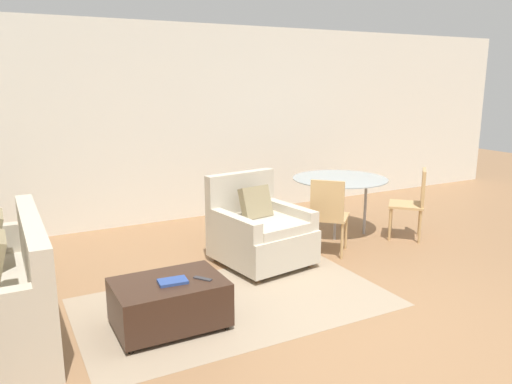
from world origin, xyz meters
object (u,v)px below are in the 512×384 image
tv_remote_primary (203,279)px  ottoman (169,302)px  armchair (259,232)px  book_stack (173,281)px  dining_chair_near_left (328,212)px  dining_table (340,183)px  dining_chair_near_right (414,199)px

tv_remote_primary → ottoman: bearing=160.3°
armchair → ottoman: 1.65m
book_stack → armchair: bearing=36.9°
armchair → ottoman: bearing=-144.8°
dining_chair_near_left → ottoman: bearing=-159.6°
dining_table → dining_chair_near_left: 0.95m
dining_chair_near_right → book_stack: bearing=-166.2°
armchair → dining_chair_near_left: armchair is taller
book_stack → dining_chair_near_left: (2.14, 0.85, 0.11)m
ottoman → dining_chair_near_right: 3.59m
dining_table → dining_chair_near_left: size_ratio=1.37×
armchair → dining_chair_near_left: (0.81, -0.15, 0.16)m
dining_chair_near_left → dining_chair_near_right: same height
dining_table → dining_chair_near_right: bearing=-45.0°
book_stack → dining_table: dining_table is taller
book_stack → dining_chair_near_left: size_ratio=0.27×
tv_remote_primary → dining_table: size_ratio=0.13×
tv_remote_primary → armchair: bearing=43.8°
armchair → ottoman: armchair is taller
armchair → tv_remote_primary: size_ratio=6.80×
ottoman → dining_table: (2.82, 1.46, 0.44)m
dining_chair_near_left → dining_table: bearing=45.0°
armchair → dining_table: armchair is taller
ottoman → tv_remote_primary: size_ratio=5.66×
armchair → ottoman: (-1.35, -0.95, -0.14)m
dining_chair_near_left → dining_chair_near_right: bearing=0.0°
ottoman → dining_table: bearing=27.4°
dining_chair_near_left → dining_chair_near_right: size_ratio=1.00×
tv_remote_primary → dining_chair_near_right: size_ratio=0.17×
dining_table → dining_chair_near_right: dining_chair_near_right is taller
ottoman → tv_remote_primary: bearing=-19.7°
dining_chair_near_right → armchair: bearing=176.1°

